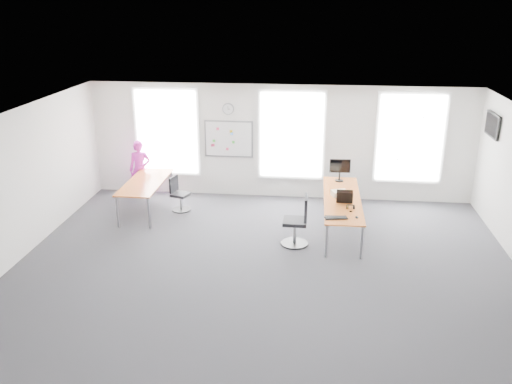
# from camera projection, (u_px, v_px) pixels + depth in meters

# --- Properties ---
(floor) EXTENTS (10.00, 10.00, 0.00)m
(floor) POSITION_uv_depth(u_px,v_px,m) (265.00, 264.00, 10.89)
(floor) COLOR #2C2B31
(floor) RESTS_ON ground
(ceiling) EXTENTS (10.00, 10.00, 0.00)m
(ceiling) POSITION_uv_depth(u_px,v_px,m) (266.00, 117.00, 9.88)
(ceiling) COLOR silver
(ceiling) RESTS_ON ground
(wall_back) EXTENTS (10.00, 0.00, 10.00)m
(wall_back) POSITION_uv_depth(u_px,v_px,m) (280.00, 142.00, 14.13)
(wall_back) COLOR white
(wall_back) RESTS_ON ground
(wall_front) EXTENTS (10.00, 0.00, 10.00)m
(wall_front) POSITION_uv_depth(u_px,v_px,m) (235.00, 304.00, 6.64)
(wall_front) COLOR white
(wall_front) RESTS_ON ground
(wall_left) EXTENTS (0.00, 10.00, 10.00)m
(wall_left) POSITION_uv_depth(u_px,v_px,m) (19.00, 185.00, 10.90)
(wall_left) COLOR white
(wall_left) RESTS_ON ground
(window_left) EXTENTS (1.60, 0.06, 2.20)m
(window_left) POSITION_uv_depth(u_px,v_px,m) (167.00, 132.00, 14.34)
(window_left) COLOR white
(window_left) RESTS_ON wall_back
(window_mid) EXTENTS (1.60, 0.06, 2.20)m
(window_mid) POSITION_uv_depth(u_px,v_px,m) (292.00, 135.00, 14.00)
(window_mid) COLOR white
(window_mid) RESTS_ON wall_back
(window_right) EXTENTS (1.60, 0.06, 2.20)m
(window_right) POSITION_uv_depth(u_px,v_px,m) (410.00, 138.00, 13.69)
(window_right) COLOR white
(window_right) RESTS_ON wall_back
(desk_right) EXTENTS (0.83, 3.12, 0.76)m
(desk_right) POSITION_uv_depth(u_px,v_px,m) (342.00, 200.00, 12.31)
(desk_right) COLOR #BE6732
(desk_right) RESTS_ON ground
(desk_left) EXTENTS (0.87, 2.18, 0.80)m
(desk_left) POSITION_uv_depth(u_px,v_px,m) (145.00, 184.00, 13.33)
(desk_left) COLOR #BE6732
(desk_left) RESTS_ON ground
(chair_right) EXTENTS (0.59, 0.59, 1.11)m
(chair_right) POSITION_uv_depth(u_px,v_px,m) (298.00, 224.00, 11.60)
(chair_right) COLOR black
(chair_right) RESTS_ON ground
(chair_left) EXTENTS (0.49, 0.49, 0.87)m
(chair_left) POSITION_uv_depth(u_px,v_px,m) (179.00, 196.00, 13.54)
(chair_left) COLOR black
(chair_left) RESTS_ON ground
(person) EXTENTS (0.62, 0.47, 1.54)m
(person) POSITION_uv_depth(u_px,v_px,m) (140.00, 170.00, 14.30)
(person) COLOR #C728AD
(person) RESTS_ON ground
(whiteboard) EXTENTS (1.20, 0.03, 0.90)m
(whiteboard) POSITION_uv_depth(u_px,v_px,m) (229.00, 139.00, 14.22)
(whiteboard) COLOR white
(whiteboard) RESTS_ON wall_back
(wall_clock) EXTENTS (0.30, 0.04, 0.30)m
(wall_clock) POSITION_uv_depth(u_px,v_px,m) (228.00, 109.00, 13.95)
(wall_clock) COLOR gray
(wall_clock) RESTS_ON wall_back
(tv) EXTENTS (0.06, 0.90, 0.55)m
(tv) POSITION_uv_depth(u_px,v_px,m) (493.00, 125.00, 12.41)
(tv) COLOR black
(tv) RESTS_ON wall_right
(keyboard) EXTENTS (0.49, 0.26, 0.02)m
(keyboard) POSITION_uv_depth(u_px,v_px,m) (336.00, 218.00, 11.17)
(keyboard) COLOR black
(keyboard) RESTS_ON desk_right
(mouse) EXTENTS (0.09, 0.12, 0.04)m
(mouse) POSITION_uv_depth(u_px,v_px,m) (357.00, 217.00, 11.17)
(mouse) COLOR black
(mouse) RESTS_ON desk_right
(lens_cap) EXTENTS (0.08, 0.08, 0.01)m
(lens_cap) POSITION_uv_depth(u_px,v_px,m) (351.00, 211.00, 11.52)
(lens_cap) COLOR black
(lens_cap) RESTS_ON desk_right
(headphones) EXTENTS (0.18, 0.10, 0.11)m
(headphones) POSITION_uv_depth(u_px,v_px,m) (350.00, 207.00, 11.65)
(headphones) COLOR black
(headphones) RESTS_ON desk_right
(laptop_sleeve) EXTENTS (0.36, 0.20, 0.29)m
(laptop_sleeve) POSITION_uv_depth(u_px,v_px,m) (345.00, 197.00, 11.95)
(laptop_sleeve) COLOR black
(laptop_sleeve) RESTS_ON desk_right
(paper_stack) EXTENTS (0.42, 0.36, 0.12)m
(paper_stack) POSITION_uv_depth(u_px,v_px,m) (340.00, 193.00, 12.43)
(paper_stack) COLOR beige
(paper_stack) RESTS_ON desk_right
(monitor) EXTENTS (0.51, 0.21, 0.57)m
(monitor) POSITION_uv_depth(u_px,v_px,m) (340.00, 168.00, 13.32)
(monitor) COLOR black
(monitor) RESTS_ON desk_right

